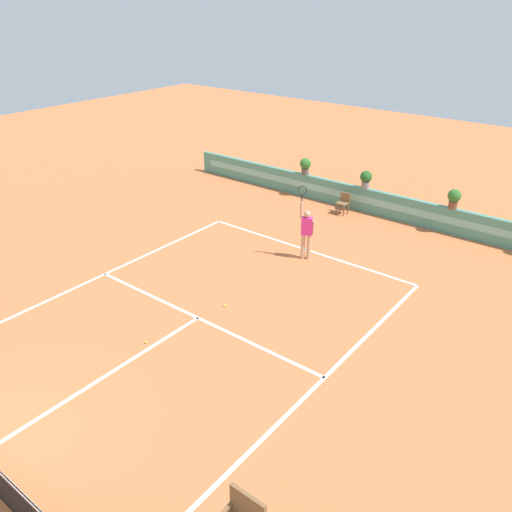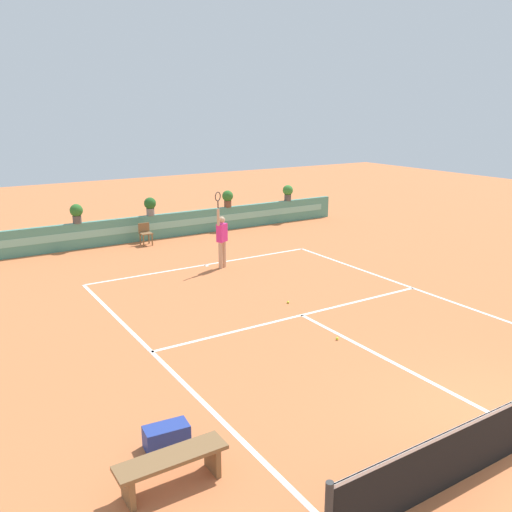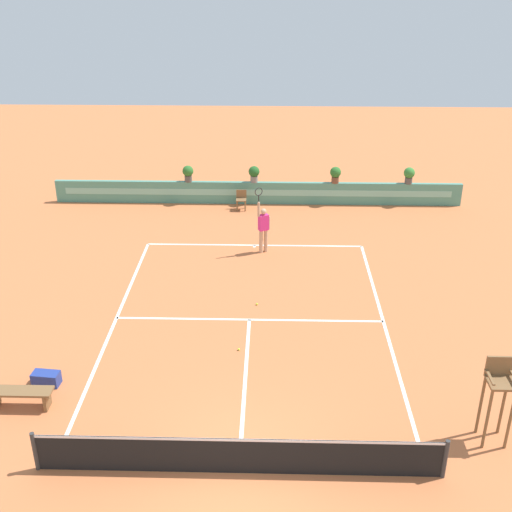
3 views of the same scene
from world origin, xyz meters
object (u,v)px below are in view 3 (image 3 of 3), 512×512
object	(u,v)px
tennis_ball_near_baseline	(239,349)
potted_plant_right	(335,174)
umpire_chair	(498,391)
gear_bag	(46,379)
tennis_player	(263,226)
potted_plant_left	(188,173)
tennis_ball_mid_court	(257,304)
ball_kid_chair	(241,199)
potted_plant_far_right	(409,174)
bench_courtside	(20,395)
potted_plant_centre	(254,173)

from	to	relation	value
tennis_ball_near_baseline	potted_plant_right	size ratio (longest dim) A/B	0.09
umpire_chair	potted_plant_right	xyz separation A→B (m)	(-2.37, 15.13, 0.07)
gear_bag	tennis_player	bearing A→B (deg)	56.25
potted_plant_right	potted_plant_left	world-z (taller)	same
tennis_ball_near_baseline	tennis_ball_mid_court	bearing A→B (deg)	80.17
ball_kid_chair	tennis_player	distance (m)	4.51
tennis_ball_near_baseline	potted_plant_far_right	world-z (taller)	potted_plant_far_right
tennis_player	tennis_ball_mid_court	bearing A→B (deg)	-91.98
tennis_ball_mid_court	potted_plant_right	world-z (taller)	potted_plant_right
ball_kid_chair	bench_courtside	xyz separation A→B (m)	(-4.82, -13.57, -0.10)
gear_bag	potted_plant_left	world-z (taller)	potted_plant_left
potted_plant_left	tennis_player	bearing A→B (deg)	-56.26
tennis_ball_near_baseline	tennis_player	bearing A→B (deg)	84.91
bench_courtside	umpire_chair	bearing A→B (deg)	-4.18
tennis_ball_near_baseline	potted_plant_centre	xyz separation A→B (m)	(0.09, 11.67, 1.38)
umpire_chair	tennis_ball_mid_court	size ratio (longest dim) A/B	31.47
tennis_player	tennis_ball_near_baseline	xyz separation A→B (m)	(-0.59, -6.58, -1.02)
umpire_chair	tennis_ball_mid_court	distance (m)	8.33
bench_courtside	tennis_ball_near_baseline	xyz separation A→B (m)	(5.26, 2.63, -0.34)
gear_bag	potted_plant_centre	distance (m)	14.34
gear_bag	potted_plant_centre	xyz separation A→B (m)	(5.04, 13.37, 1.23)
tennis_ball_mid_court	potted_plant_left	world-z (taller)	potted_plant_left
tennis_ball_mid_court	potted_plant_centre	size ratio (longest dim) A/B	0.09
umpire_chair	ball_kid_chair	distance (m)	15.80
potted_plant_centre	ball_kid_chair	bearing A→B (deg)	-126.22
potted_plant_far_right	ball_kid_chair	bearing A→B (deg)	-174.28
bench_courtside	gear_bag	bearing A→B (deg)	71.50
potted_plant_right	potted_plant_far_right	bearing A→B (deg)	0.00
umpire_chair	ball_kid_chair	world-z (taller)	umpire_chair
tennis_player	potted_plant_left	world-z (taller)	tennis_player
tennis_ball_near_baseline	potted_plant_left	distance (m)	12.08
bench_courtside	tennis_player	world-z (taller)	tennis_player
umpire_chair	potted_plant_left	size ratio (longest dim) A/B	2.96
potted_plant_far_right	potted_plant_left	xyz separation A→B (m)	(-9.67, 0.00, 0.00)
gear_bag	potted_plant_far_right	size ratio (longest dim) A/B	0.97
tennis_player	potted_plant_far_right	xyz separation A→B (m)	(6.28, 5.09, 0.36)
tennis_player	potted_plant_centre	xyz separation A→B (m)	(-0.49, 5.09, 0.36)
ball_kid_chair	potted_plant_right	size ratio (longest dim) A/B	1.17
gear_bag	tennis_player	xyz separation A→B (m)	(5.54, 8.29, 0.87)
gear_bag	potted_plant_left	distance (m)	13.60
potted_plant_far_right	potted_plant_left	world-z (taller)	same
bench_courtside	potted_plant_left	distance (m)	14.55
umpire_chair	ball_kid_chair	size ratio (longest dim) A/B	2.52
gear_bag	tennis_player	distance (m)	10.00
umpire_chair	tennis_ball_mid_court	xyz separation A→B (m)	(-5.58, 6.04, -1.31)
umpire_chair	tennis_player	xyz separation A→B (m)	(-5.44, 10.04, -0.29)
tennis_ball_mid_court	potted_plant_centre	distance (m)	9.19
ball_kid_chair	bench_courtside	world-z (taller)	ball_kid_chair
umpire_chair	ball_kid_chair	bearing A→B (deg)	114.20
potted_plant_far_right	bench_courtside	bearing A→B (deg)	-130.29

